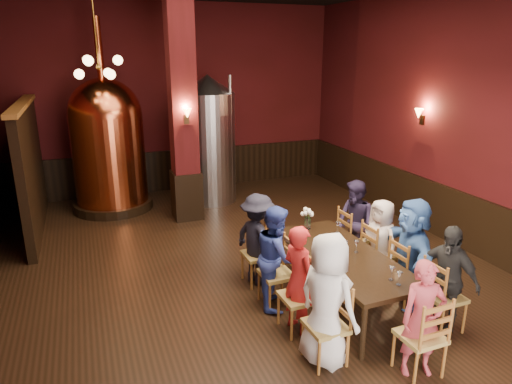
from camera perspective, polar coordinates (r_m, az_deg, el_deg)
name	(u,v)px	position (r m, az deg, el deg)	size (l,w,h in m)	color
room	(244,132)	(6.70, -1.50, 7.45)	(10.00, 10.02, 4.50)	black
wainscot_right	(445,212)	(9.22, 22.50, -2.37)	(0.08, 9.90, 1.00)	black
wainscot_back	(180,169)	(11.76, -9.52, 2.81)	(7.90, 0.08, 1.00)	black
column	(183,111)	(9.29, -9.14, 10.01)	(0.58, 0.58, 4.50)	#460F13
partition	(31,170)	(9.73, -26.28, 2.45)	(0.22, 3.50, 2.40)	black
pendant_cluster	(99,67)	(9.14, -19.07, 14.54)	(0.90, 0.90, 1.70)	#A57226
sconce_wall	(423,116)	(9.38, 20.10, 8.94)	(0.20, 0.20, 0.36)	black
sconce_column	(186,115)	(9.01, -8.71, 9.48)	(0.20, 0.20, 0.36)	black
dining_table	(343,258)	(6.39, 10.87, -8.12)	(1.05, 2.42, 0.75)	black
chair_0	(326,325)	(5.36, 8.71, -16.15)	(0.46, 0.46, 0.92)	brown
person_0	(327,300)	(5.19, 8.87, -13.22)	(0.76, 0.49, 1.56)	silver
chair_1	(298,297)	(5.85, 5.31, -12.89)	(0.46, 0.46, 0.92)	brown
person_1	(299,279)	(5.73, 5.38, -10.80)	(0.51, 0.34, 1.41)	red
chair_2	(276,274)	(6.37, 2.56, -10.16)	(0.46, 0.46, 0.92)	brown
person_2	(277,257)	(6.26, 2.59, -8.06)	(0.70, 0.34, 1.44)	#2D3F96
chair_3	(258,254)	(6.92, 0.24, -7.80)	(0.46, 0.46, 0.92)	brown
person_3	(258,239)	(6.82, 0.24, -5.95)	(0.91, 0.52, 1.41)	black
chair_4	(444,296)	(6.30, 22.46, -11.92)	(0.46, 0.46, 0.92)	brown
person_4	(447,279)	(6.19, 22.72, -9.95)	(0.82, 0.34, 1.41)	black
chair_5	(408,273)	(6.72, 18.49, -9.55)	(0.46, 0.46, 0.92)	brown
person_5	(410,252)	(6.60, 18.75, -7.15)	(1.43, 0.45, 1.54)	#3761A7
chair_6	(379,254)	(7.18, 15.11, -7.48)	(0.46, 0.46, 0.92)	brown
person_6	(380,242)	(7.10, 15.24, -6.03)	(0.64, 0.42, 1.31)	beige
chair_7	(354,238)	(7.67, 12.13, -5.60)	(0.46, 0.46, 0.92)	brown
person_7	(355,223)	(7.58, 12.25, -3.86)	(0.69, 0.34, 1.42)	#241B37
chair_8	(421,336)	(5.44, 19.88, -16.53)	(0.46, 0.46, 0.92)	brown
person_8	(423,319)	(5.33, 20.10, -14.70)	(0.48, 0.32, 1.33)	#AA3843
copper_kettle	(108,143)	(10.38, -18.01, 5.80)	(1.82, 1.82, 4.05)	black
steel_vessel	(209,140)	(10.51, -5.90, 6.52)	(1.32, 1.32, 2.89)	#B2B2B7
rose_vase	(308,215)	(7.06, 6.49, -2.89)	(0.20, 0.20, 0.34)	white
wine_glass_0	(345,247)	(6.37, 11.09, -6.74)	(0.07, 0.07, 0.17)	white
wine_glass_1	(332,243)	(6.47, 9.52, -6.28)	(0.07, 0.07, 0.17)	white
wine_glass_2	(392,273)	(5.79, 16.59, -9.73)	(0.07, 0.07, 0.17)	white
wine_glass_3	(338,227)	(7.03, 10.20, -4.36)	(0.07, 0.07, 0.17)	white
wine_glass_4	(399,278)	(5.70, 17.45, -10.27)	(0.07, 0.07, 0.17)	white
wine_glass_5	(356,247)	(6.41, 12.43, -6.67)	(0.07, 0.07, 0.17)	white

